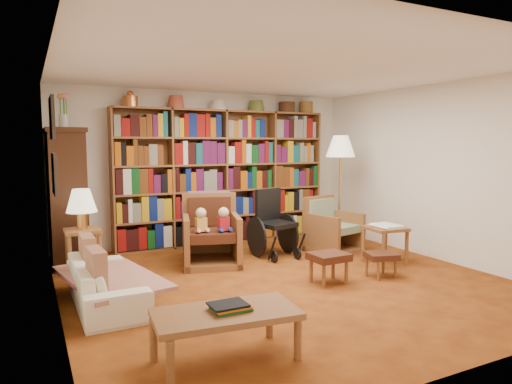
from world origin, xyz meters
TOP-DOWN VIEW (x-y plane):
  - floor at (0.00, 0.00)m, footprint 5.00×5.00m
  - ceiling at (0.00, 0.00)m, footprint 5.00×5.00m
  - wall_back at (0.00, 2.50)m, footprint 5.00×0.00m
  - wall_front at (0.00, -2.50)m, footprint 5.00×0.00m
  - wall_left at (-2.50, 0.00)m, footprint 0.00×5.00m
  - wall_right at (2.50, 0.00)m, footprint 0.00×5.00m
  - bookshelf at (0.20, 2.33)m, footprint 3.60×0.30m
  - curio_cabinet at (-2.25, 2.00)m, footprint 0.50×0.95m
  - framed_pictures at (-2.48, 0.30)m, footprint 0.03×0.52m
  - sofa at (-2.05, 0.14)m, footprint 1.56×0.62m
  - sofa_throw at (-2.00, 0.14)m, footprint 1.05×1.60m
  - cushion_left at (-2.18, 0.49)m, footprint 0.14×0.42m
  - cushion_right at (-2.18, -0.21)m, footprint 0.15×0.42m
  - side_table_lamp at (-2.15, 1.20)m, footprint 0.42×0.42m
  - table_lamp at (-2.15, 1.20)m, footprint 0.36×0.36m
  - armchair_leather at (-0.51, 1.20)m, footprint 0.99×1.00m
  - armchair_sage at (1.44, 1.06)m, footprint 0.84×0.85m
  - wheelchair at (0.50, 1.19)m, footprint 0.58×0.79m
  - floor_lamp at (1.81, 1.33)m, footprint 0.47×0.47m
  - side_table_papers at (1.64, 0.06)m, footprint 0.53×0.53m
  - footstool_a at (0.42, -0.32)m, footprint 0.44×0.38m
  - footstool_b at (1.15, -0.41)m, footprint 0.43×0.39m
  - coffee_table at (-1.43, -1.57)m, footprint 1.14×0.66m

SIDE VIEW (x-z plane):
  - floor at x=0.00m, z-range 0.00..0.00m
  - sofa at x=-2.05m, z-range 0.00..0.45m
  - footstool_b at x=1.15m, z-range 0.10..0.40m
  - footstool_a at x=0.42m, z-range 0.12..0.48m
  - sofa_throw at x=-2.00m, z-range 0.28..0.32m
  - armchair_sage at x=1.44m, z-range -0.10..0.74m
  - coffee_table at x=-1.43m, z-range 0.12..0.57m
  - armchair_leather at x=-0.51m, z-range -0.09..0.88m
  - side_table_papers at x=1.64m, z-range 0.16..0.71m
  - wheelchair at x=0.50m, z-range -0.04..0.94m
  - cushion_left at x=-2.18m, z-range 0.24..0.66m
  - cushion_right at x=-2.18m, z-range 0.24..0.66m
  - side_table_lamp at x=-2.15m, z-range 0.15..0.76m
  - table_lamp at x=-2.15m, z-range 0.70..1.19m
  - curio_cabinet at x=-2.25m, z-range -0.25..2.15m
  - bookshelf at x=0.20m, z-range -0.04..2.38m
  - wall_back at x=0.00m, z-range -1.25..3.75m
  - wall_front at x=0.00m, z-range -1.25..3.75m
  - wall_left at x=-2.50m, z-range -1.25..3.75m
  - wall_right at x=2.50m, z-range -1.25..3.75m
  - floor_lamp at x=1.81m, z-range 0.65..2.43m
  - framed_pictures at x=-2.48m, z-range 1.14..2.11m
  - ceiling at x=0.00m, z-range 2.50..2.50m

